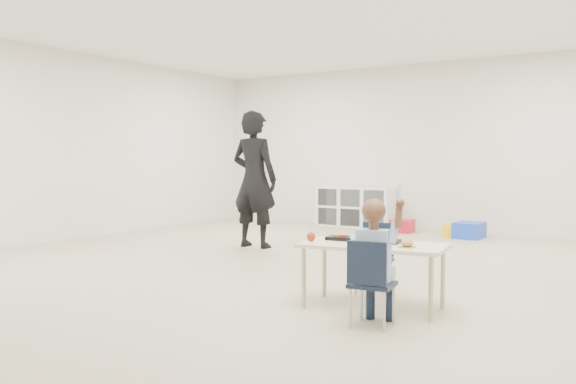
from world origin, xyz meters
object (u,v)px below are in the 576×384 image
Objects in this scene: chair_near at (372,283)px; child at (373,258)px; adult at (254,179)px; cubby_shelf at (355,207)px; table at (373,275)px.

chair_near is 0.18m from child.
adult is at bearing 130.13° from chair_near.
cubby_shelf reaches higher than chair_near.
table is at bearing 139.47° from adult.
child reaches higher than cubby_shelf.
table is 0.65× the size of adult.
table is 0.57m from child.
child is at bearing -73.37° from table.
child reaches higher than table.
child is (0.00, 0.00, 0.18)m from chair_near.
chair_near is at bearing 136.14° from adult.
cubby_shelf is (-3.03, 5.73, -0.14)m from child.
adult is at bearing 133.46° from table.
table is at bearing 106.63° from child.
chair_near is at bearing 0.00° from child.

